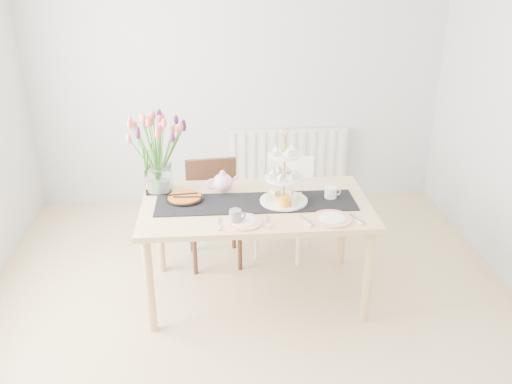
{
  "coord_description": "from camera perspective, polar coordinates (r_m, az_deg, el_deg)",
  "views": [
    {
      "loc": [
        -0.22,
        -2.94,
        2.36
      ],
      "look_at": [
        0.04,
        0.44,
        0.86
      ],
      "focal_mm": 38.0,
      "sensor_mm": 36.0,
      "label": 1
    }
  ],
  "objects": [
    {
      "name": "plate_right",
      "position": [
        3.6,
        7.97,
        -2.82
      ],
      "size": [
        0.35,
        0.35,
        0.01
      ],
      "primitive_type": "cylinder",
      "rotation": [
        0.0,
        0.0,
        0.42
      ],
      "color": "white",
      "rests_on": "dining_table"
    },
    {
      "name": "plate_left",
      "position": [
        3.52,
        -1.35,
        -3.18
      ],
      "size": [
        0.26,
        0.26,
        0.01
      ],
      "primitive_type": "cylinder",
      "rotation": [
        0.0,
        0.0,
        -0.05
      ],
      "color": "white",
      "rests_on": "dining_table"
    },
    {
      "name": "radiator",
      "position": [
        5.52,
        3.36,
        3.59
      ],
      "size": [
        1.2,
        0.08,
        0.6
      ],
      "primitive_type": "cube",
      "color": "white",
      "rests_on": "room_shell"
    },
    {
      "name": "dining_table",
      "position": [
        3.83,
        -0.02,
        -2.23
      ],
      "size": [
        1.6,
        0.9,
        0.75
      ],
      "color": "tan",
      "rests_on": "ground"
    },
    {
      "name": "mug_grey",
      "position": [
        3.5,
        -2.18,
        -2.61
      ],
      "size": [
        0.1,
        0.1,
        0.1
      ],
      "primitive_type": "cylinder",
      "rotation": [
        0.0,
        0.0,
        0.26
      ],
      "color": "slate",
      "rests_on": "dining_table"
    },
    {
      "name": "cream_jug",
      "position": [
        3.89,
        7.85,
        -0.09
      ],
      "size": [
        0.09,
        0.09,
        0.09
      ],
      "primitive_type": "cylinder",
      "rotation": [
        0.0,
        0.0,
        0.03
      ],
      "color": "white",
      "rests_on": "dining_table"
    },
    {
      "name": "chair_brown",
      "position": [
        4.43,
        -4.55,
        -1.25
      ],
      "size": [
        0.45,
        0.45,
        0.84
      ],
      "rotation": [
        0.0,
        0.0,
        0.1
      ],
      "color": "#371F14",
      "rests_on": "ground"
    },
    {
      "name": "mug_orange",
      "position": [
        3.7,
        3.01,
        -1.16
      ],
      "size": [
        0.11,
        0.11,
        0.09
      ],
      "primitive_type": "cylinder",
      "rotation": [
        0.0,
        0.0,
        0.7
      ],
      "color": "orange",
      "rests_on": "dining_table"
    },
    {
      "name": "chair_white",
      "position": [
        4.56,
        3.21,
        -0.6
      ],
      "size": [
        0.53,
        0.53,
        0.82
      ],
      "rotation": [
        0.0,
        0.0,
        -0.41
      ],
      "color": "white",
      "rests_on": "ground"
    },
    {
      "name": "teapot",
      "position": [
        3.96,
        -3.52,
        1.01
      ],
      "size": [
        0.28,
        0.25,
        0.16
      ],
      "primitive_type": null,
      "rotation": [
        0.0,
        0.0,
        0.28
      ],
      "color": "white",
      "rests_on": "dining_table"
    },
    {
      "name": "cake_stand",
      "position": [
        3.75,
        2.97,
        0.82
      ],
      "size": [
        0.33,
        0.33,
        0.49
      ],
      "rotation": [
        0.0,
        0.0,
        -0.37
      ],
      "color": "gold",
      "rests_on": "dining_table"
    },
    {
      "name": "tart_tin",
      "position": [
        3.87,
        -7.51,
        -0.66
      ],
      "size": [
        0.27,
        0.27,
        0.03
      ],
      "rotation": [
        0.0,
        0.0,
        -0.32
      ],
      "color": "black",
      "rests_on": "dining_table"
    },
    {
      "name": "tulip_vase",
      "position": [
        3.93,
        -10.46,
        5.14
      ],
      "size": [
        0.68,
        0.68,
        0.58
      ],
      "rotation": [
        0.0,
        0.0,
        0.39
      ],
      "color": "silver",
      "rests_on": "dining_table"
    },
    {
      "name": "table_runner",
      "position": [
        3.79,
        -0.02,
        -1.14
      ],
      "size": [
        1.4,
        0.35,
        0.01
      ],
      "primitive_type": "cube",
      "color": "black",
      "rests_on": "dining_table"
    },
    {
      "name": "room_shell",
      "position": [
        3.13,
        -0.15,
        4.13
      ],
      "size": [
        4.5,
        4.5,
        4.5
      ],
      "color": "tan",
      "rests_on": "ground"
    }
  ]
}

